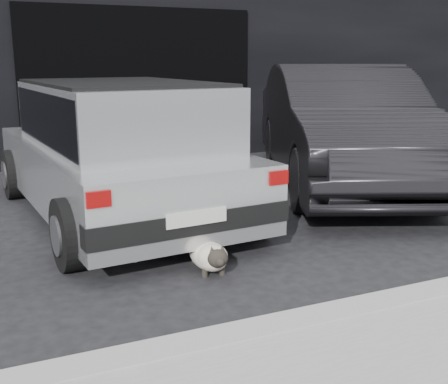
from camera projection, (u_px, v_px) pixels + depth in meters
name	position (u px, v px, depth m)	size (l,w,h in m)	color
ground	(159.00, 229.00, 5.92)	(80.00, 80.00, 0.00)	black
building_facade	(110.00, 20.00, 11.07)	(34.00, 4.00, 5.00)	black
garage_opening	(141.00, 86.00, 9.56)	(4.00, 0.10, 2.60)	black
curb	(404.00, 302.00, 4.01)	(18.00, 0.25, 0.12)	#969690
silver_hatchback	(118.00, 145.00, 6.19)	(2.31, 4.27, 1.52)	silver
second_car	(342.00, 126.00, 7.82)	(1.78, 5.10, 1.68)	black
cat_siamese	(209.00, 255.00, 4.74)	(0.37, 0.89, 0.31)	beige
cat_white	(119.00, 239.00, 4.98)	(0.84, 0.41, 0.40)	silver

